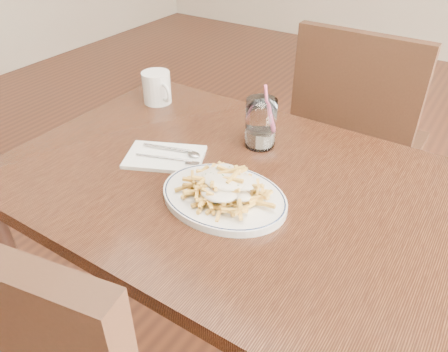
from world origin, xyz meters
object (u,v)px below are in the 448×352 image
Objects in this scene: table at (236,204)px; water_glass at (261,126)px; fries_plate at (224,197)px; coffee_mug at (157,88)px; loaded_fries at (224,182)px; chair_far at (355,134)px.

water_glass reaches higher than table.
fries_plate reaches higher than table.
table is at bearing -78.85° from water_glass.
coffee_mug is at bearing 145.39° from fries_plate.
coffee_mug is at bearing 171.92° from water_glass.
loaded_fries is (0.00, 0.00, 0.04)m from fries_plate.
fries_plate is 0.04m from loaded_fries.
chair_far reaches higher than table.
coffee_mug reaches higher than loaded_fries.
loaded_fries is 1.22× the size of water_glass.
coffee_mug is (-0.46, 0.24, 0.13)m from table.
chair_far is 2.89× the size of fries_plate.
table is at bearing 102.51° from fries_plate.
coffee_mug is (-0.42, 0.06, -0.01)m from water_glass.
water_glass is at bearing 101.61° from loaded_fries.
loaded_fries is 0.28m from water_glass.
coffee_mug is at bearing 145.39° from loaded_fries.
chair_far reaches higher than fries_plate.
coffee_mug is at bearing 152.40° from table.
table is 0.53m from coffee_mug.
loaded_fries is at bearing 0.00° from fries_plate.
water_glass is (-0.06, 0.27, 0.05)m from fries_plate.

